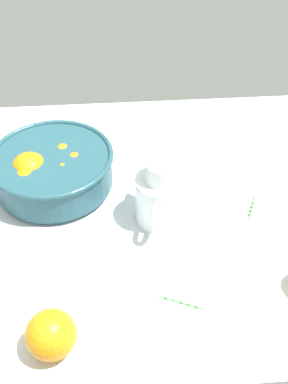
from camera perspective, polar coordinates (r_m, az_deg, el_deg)
name	(u,v)px	position (r cm, az deg, el deg)	size (l,w,h in cm)	color
ground_plane	(127,208)	(106.10, -2.17, -2.05)	(131.42, 87.53, 3.00)	silver
fruit_bowl	(52,169)	(108.10, -11.51, 2.88)	(28.71, 28.71, 10.79)	#234C56
juice_pitcher	(160,198)	(97.80, 2.09, -0.81)	(11.04, 15.38, 16.67)	white
loose_orange_0	(51,335)	(81.01, -11.65, -17.23)	(8.76, 8.76, 8.76)	orange
herb_sprig_0	(181,302)	(87.99, 4.74, -13.69)	(8.24, 3.82, 0.85)	#41793E
herb_sprig_1	(252,208)	(106.57, 13.42, -1.92)	(3.58, 7.48, 0.92)	#42743F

